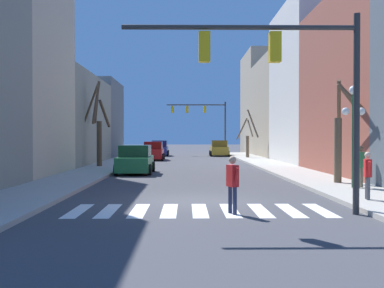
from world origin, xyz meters
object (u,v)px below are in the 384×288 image
(pedestrian_crossing_street, at_px, (360,163))
(pedestrian_on_right_sidewalk, at_px, (233,180))
(car_parked_right_near, at_px, (219,149))
(street_lamp_right_corner, at_px, (353,115))
(traffic_signal_near, at_px, (286,68))
(street_tree_left_near, at_px, (248,137))
(street_tree_right_near, at_px, (342,131))
(traffic_signal_far, at_px, (204,115))
(street_tree_right_far, at_px, (99,125))
(car_parked_left_near, at_px, (154,152))
(pedestrian_near_right_corner, at_px, (368,171))
(car_at_intersection, at_px, (160,149))
(car_parked_right_far, at_px, (135,160))

(pedestrian_crossing_street, xyz_separation_m, pedestrian_on_right_sidewalk, (-5.71, -5.28, -0.18))
(car_parked_right_near, bearing_deg, street_lamp_right_corner, -175.14)
(traffic_signal_near, xyz_separation_m, street_tree_left_near, (3.47, 32.76, -1.93))
(traffic_signal_near, relative_size, street_tree_right_near, 1.44)
(traffic_signal_far, distance_m, street_tree_right_far, 24.27)
(car_parked_right_near, distance_m, pedestrian_on_right_sidewalk, 39.38)
(traffic_signal_far, height_order, pedestrian_on_right_sidewalk, traffic_signal_far)
(pedestrian_on_right_sidewalk, xyz_separation_m, street_tree_right_far, (-7.49, 19.06, 2.06))
(traffic_signal_near, height_order, car_parked_left_near, traffic_signal_near)
(pedestrian_near_right_corner, relative_size, street_tree_right_near, 0.33)
(street_lamp_right_corner, xyz_separation_m, street_tree_right_near, (0.30, 2.14, -0.62))
(traffic_signal_far, distance_m, car_at_intersection, 6.88)
(street_lamp_right_corner, height_order, pedestrian_on_right_sidewalk, street_lamp_right_corner)
(street_lamp_right_corner, xyz_separation_m, car_parked_left_near, (-9.83, 24.80, -2.25))
(street_lamp_right_corner, relative_size, pedestrian_on_right_sidewalk, 2.50)
(pedestrian_crossing_street, bearing_deg, car_parked_left_near, -113.53)
(pedestrian_near_right_corner, relative_size, street_tree_left_near, 0.32)
(street_lamp_right_corner, bearing_deg, traffic_signal_far, 97.14)
(traffic_signal_near, xyz_separation_m, street_tree_right_near, (4.24, 7.55, -1.66))
(traffic_signal_far, height_order, car_parked_right_far, traffic_signal_far)
(pedestrian_crossing_street, bearing_deg, pedestrian_on_right_sidewalk, -2.93)
(car_parked_right_far, distance_m, street_tree_left_near, 20.65)
(car_parked_left_near, relative_size, car_parked_right_far, 0.97)
(pedestrian_near_right_corner, relative_size, pedestrian_on_right_sidewalk, 0.94)
(car_parked_left_near, relative_size, car_at_intersection, 0.93)
(car_parked_left_near, height_order, street_tree_right_near, street_tree_right_near)
(pedestrian_near_right_corner, bearing_deg, pedestrian_on_right_sidewalk, -56.69)
(traffic_signal_far, bearing_deg, pedestrian_crossing_street, -82.42)
(car_parked_right_near, bearing_deg, traffic_signal_near, 178.48)
(pedestrian_on_right_sidewalk, bearing_deg, pedestrian_near_right_corner, 89.68)
(pedestrian_near_right_corner, bearing_deg, traffic_signal_near, -46.17)
(pedestrian_near_right_corner, bearing_deg, street_lamp_right_corner, 178.31)
(car_at_intersection, bearing_deg, street_tree_right_far, 171.49)
(car_at_intersection, height_order, street_tree_right_far, street_tree_right_far)
(car_parked_left_near, height_order, car_parked_right_far, car_parked_left_near)
(car_parked_right_near, relative_size, pedestrian_crossing_street, 2.49)
(street_tree_left_near, bearing_deg, street_tree_right_far, -132.53)
(street_lamp_right_corner, xyz_separation_m, street_tree_left_near, (-0.46, 27.35, -0.88))
(traffic_signal_far, xyz_separation_m, pedestrian_on_right_sidewalk, (-0.85, -41.78, -3.88))
(pedestrian_crossing_street, bearing_deg, street_lamp_right_corner, -44.63)
(car_parked_left_near, bearing_deg, street_tree_right_far, 164.36)
(traffic_signal_near, relative_size, pedestrian_on_right_sidewalk, 4.06)
(car_at_intersection, bearing_deg, street_lamp_right_corner, -164.15)
(pedestrian_on_right_sidewalk, relative_size, street_tree_right_far, 0.27)
(car_parked_left_near, distance_m, street_tree_left_near, 9.80)
(car_parked_left_near, bearing_deg, street_lamp_right_corner, -158.39)
(pedestrian_near_right_corner, distance_m, street_tree_right_near, 5.87)
(car_at_intersection, xyz_separation_m, pedestrian_crossing_street, (10.09, -34.53, 0.32))
(traffic_signal_near, distance_m, street_lamp_right_corner, 6.77)
(traffic_signal_near, distance_m, car_parked_right_far, 15.87)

